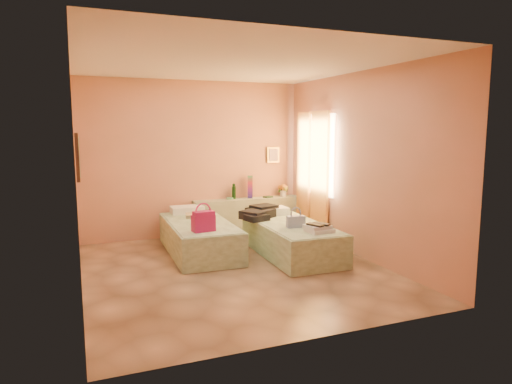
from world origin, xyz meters
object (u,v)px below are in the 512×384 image
Objects in this scene: green_book at (268,197)px; magenta_handbag at (203,221)px; water_bottle at (234,192)px; bed_right at (292,239)px; bed_left at (199,237)px; headboard_ledge at (247,216)px; towel_stack at (319,229)px; flower_vase at (283,189)px; blue_handbag at (296,222)px.

magenta_handbag reaches higher than green_book.
magenta_handbag is at bearing -121.10° from water_bottle.
bed_left is at bearing 155.03° from bed_right.
headboard_ledge is at bearing 94.66° from bed_right.
bed_right is at bearing -24.97° from bed_left.
bed_right is 0.74m from towel_stack.
towel_stack is (0.11, -0.67, 0.30)m from bed_right.
flower_vase is 0.80× the size of towel_stack.
towel_stack is at bearing -113.80° from green_book.
magenta_handbag is 1.65m from towel_stack.
magenta_handbag is (-1.41, -0.01, 0.40)m from bed_right.
bed_right is 12.51× the size of green_book.
water_bottle reaches higher than bed_right.
towel_stack is at bearing -30.16° from magenta_handbag.
water_bottle is 1.68× the size of green_book.
blue_handbag is 0.44m from towel_stack.
green_book is at bearing -173.20° from flower_vase.
magenta_handbag is (-2.06, -1.72, -0.14)m from flower_vase.
water_bottle is at bearing 50.70° from bed_left.
headboard_ledge is 2.39m from towel_stack.
headboard_ledge is 0.52m from water_bottle.
water_bottle is at bearing 176.54° from flower_vase.
bed_left is at bearing -151.62° from flower_vase.
water_bottle is (-0.34, 1.77, 0.53)m from bed_right.
flower_vase reaches higher than bed_left.
blue_handbag reaches higher than headboard_ledge.
blue_handbag is (1.34, -0.26, -0.06)m from magenta_handbag.
water_bottle is 0.77× the size of towel_stack.
bed_right is 1.88m from water_bottle.
bed_right is at bearing 98.93° from towel_stack.
headboard_ledge is at bearing 42.54° from bed_left.
headboard_ledge reaches higher than bed_left.
flower_vase is 1.05× the size of blue_handbag.
green_book is at bearing 84.89° from towel_stack.
magenta_handbag is (-0.11, -0.66, 0.40)m from bed_left.
magenta_handbag is at bearing -177.91° from bed_right.
water_bottle is at bearing 100.26° from towel_stack.
blue_handbag is (0.02, -1.97, 0.26)m from headboard_ledge.
towel_stack is (0.17, -0.40, -0.04)m from blue_handbag.
towel_stack is at bearing -79.74° from water_bottle.
water_bottle is 0.99m from flower_vase.
bed_left is 5.71× the size of towel_stack.
headboard_ledge is 0.88m from flower_vase.
headboard_ledge is 1.02× the size of bed_right.
green_book is 0.57× the size of flower_vase.
bed_right is at bearing -86.91° from headboard_ledge.
headboard_ledge is 0.53m from green_book.
bed_left and bed_right have the same top height.
headboard_ledge reaches higher than towel_stack.
blue_handbag is at bearing -17.58° from magenta_handbag.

